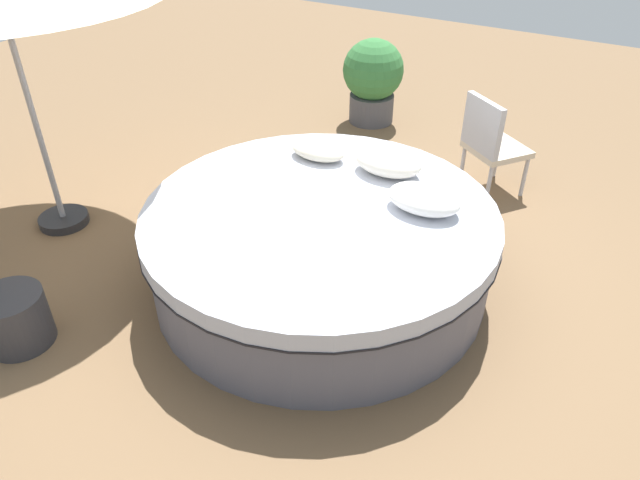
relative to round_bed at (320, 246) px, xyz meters
The scene contains 8 objects.
ground_plane 0.35m from the round_bed, ahead, with size 16.00×16.00×0.00m, color brown.
round_bed is the anchor object (origin of this frame).
throw_pillow_0 0.88m from the round_bed, 149.87° to the right, with size 0.55×0.37×0.19m, color white.
throw_pillow_1 0.91m from the round_bed, 104.21° to the right, with size 0.56×0.37×0.20m, color silver.
throw_pillow_2 0.93m from the round_bed, 58.54° to the right, with size 0.49×0.29×0.15m, color beige.
patio_chair 2.20m from the round_bed, 107.91° to the right, with size 0.72×0.71×0.98m.
planter 3.27m from the round_bed, 70.91° to the right, with size 0.73×0.73×1.01m.
side_table 2.23m from the round_bed, 47.60° to the left, with size 0.46×0.46×0.41m, color #333338.
Camera 1 is at (-1.89, 3.23, 3.02)m, focal length 33.36 mm.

